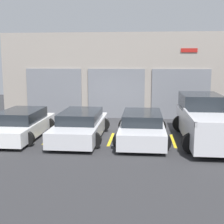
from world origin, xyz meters
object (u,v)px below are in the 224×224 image
object	(u,v)px
sedan_white	(21,124)
van_right	(80,125)
pickup_truck	(205,120)
sedan_side	(142,127)

from	to	relation	value
sedan_white	van_right	world-z (taller)	van_right
pickup_truck	sedan_white	size ratio (longest dim) A/B	1.24
pickup_truck	van_right	world-z (taller)	pickup_truck
sedan_side	van_right	bearing A→B (deg)	179.99
sedan_side	van_right	distance (m)	2.63
van_right	pickup_truck	bearing A→B (deg)	2.98
sedan_white	van_right	distance (m)	2.63
sedan_white	sedan_side	size ratio (longest dim) A/B	0.97
sedan_side	van_right	xyz separation A→B (m)	(-2.63, 0.00, 0.00)
sedan_white	sedan_side	world-z (taller)	sedan_white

